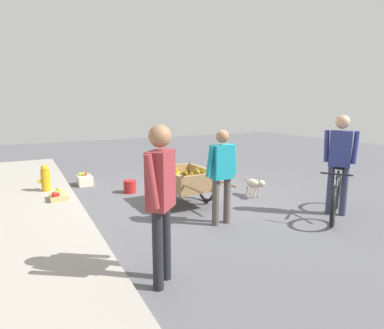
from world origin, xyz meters
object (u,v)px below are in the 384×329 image
at_px(cyclist_person, 340,155).
at_px(plastic_bucket, 130,186).
at_px(apple_crate, 59,199).
at_px(vendor_person, 222,169).
at_px(fire_hydrant, 46,181).
at_px(bicycle, 336,197).
at_px(dog, 254,184).
at_px(mixed_fruit_crate, 85,180).
at_px(fruit_cart, 186,182).
at_px(bystander_person, 161,191).

xyz_separation_m(cyclist_person, plastic_bucket, (3.04, 2.73, -0.90)).
bearing_deg(apple_crate, vendor_person, -135.79).
distance_m(vendor_person, apple_crate, 3.22).
relative_size(vendor_person, fire_hydrant, 2.25).
distance_m(bicycle, dog, 1.67).
bearing_deg(plastic_bucket, dog, -124.90).
xyz_separation_m(plastic_bucket, mixed_fruit_crate, (1.16, 0.74, -0.02)).
bearing_deg(dog, fire_hydrant, 61.59).
relative_size(fruit_cart, bicycle, 1.20).
height_order(fire_hydrant, mixed_fruit_crate, fire_hydrant).
xyz_separation_m(vendor_person, bystander_person, (-1.18, 1.51, 0.13)).
relative_size(cyclist_person, dog, 2.54).
bearing_deg(bystander_person, mixed_fruit_crate, -0.55).
height_order(plastic_bucket, mixed_fruit_crate, mixed_fruit_crate).
xyz_separation_m(apple_crate, bystander_person, (-3.42, -0.67, 0.90)).
xyz_separation_m(dog, plastic_bucket, (1.52, 2.18, -0.13)).
height_order(vendor_person, apple_crate, vendor_person).
bearing_deg(mixed_fruit_crate, bicycle, -142.02).
height_order(bicycle, plastic_bucket, bicycle).
distance_m(vendor_person, plastic_bucket, 2.70).
bearing_deg(mixed_fruit_crate, vendor_person, -158.16).
bearing_deg(fruit_cart, apple_crate, 62.88).
bearing_deg(fruit_cart, bicycle, -132.77).
distance_m(cyclist_person, fire_hydrant, 5.68).
distance_m(dog, plastic_bucket, 2.66).
distance_m(vendor_person, dog, 1.86).
bearing_deg(apple_crate, plastic_bucket, -80.29).
relative_size(dog, bystander_person, 0.40).
xyz_separation_m(vendor_person, cyclist_person, (-0.55, -2.01, 0.15)).
bearing_deg(bicycle, vendor_person, 71.39).
bearing_deg(fire_hydrant, cyclist_person, -129.41).
relative_size(apple_crate, mixed_fruit_crate, 1.00).
height_order(fruit_cart, plastic_bucket, fruit_cart).
bearing_deg(fire_hydrant, apple_crate, -168.50).
distance_m(fruit_cart, bicycle, 2.62).
height_order(fire_hydrant, plastic_bucket, fire_hydrant).
xyz_separation_m(vendor_person, bicycle, (-0.63, -1.88, -0.54)).
height_order(bicycle, dog, bicycle).
bearing_deg(dog, cyclist_person, -159.92).
height_order(plastic_bucket, apple_crate, apple_crate).
xyz_separation_m(fruit_cart, dog, (-0.17, -1.49, -0.17)).
bearing_deg(bicycle, mixed_fruit_crate, 37.98).
relative_size(vendor_person, cyclist_person, 0.88).
xyz_separation_m(fruit_cart, bicycle, (-1.78, -1.93, -0.09)).
xyz_separation_m(fruit_cart, fire_hydrant, (1.88, 2.30, -0.11)).
bearing_deg(plastic_bucket, bystander_person, 167.89).
bearing_deg(vendor_person, apple_crate, 44.21).
bearing_deg(bicycle, apple_crate, 54.71).
distance_m(fruit_cart, bystander_person, 2.81).
distance_m(dog, apple_crate, 3.85).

